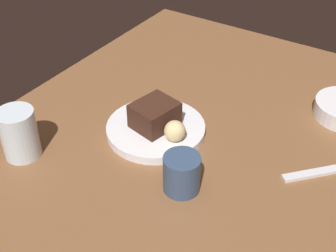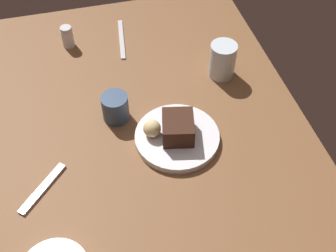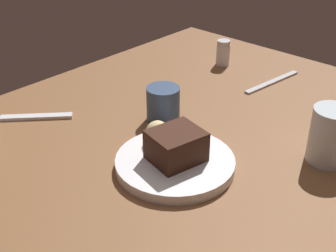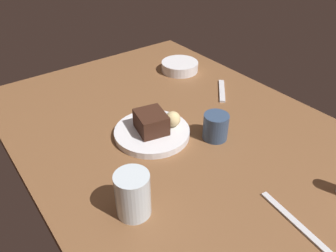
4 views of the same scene
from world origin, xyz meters
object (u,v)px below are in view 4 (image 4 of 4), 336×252
Objects in this scene: water_glass at (133,194)px; side_bowl at (180,66)px; dessert_plate at (152,132)px; coffee_cup at (216,127)px; bread_roll at (173,119)px; dessert_spoon at (222,91)px; chocolate_cake_slice at (151,122)px; butter_knife at (296,223)px.

water_glass is 0.74× the size of side_bowl.
dessert_plate is 17.77cm from coffee_cup.
bread_roll is 30.76cm from water_glass.
coffee_cup is 0.49× the size of dessert_spoon.
bread_roll is (1.80, 5.92, 3.14)cm from dessert_plate.
chocolate_cake_slice is 17.69cm from coffee_cup.
butter_knife is (43.01, 6.26, -0.69)cm from dessert_plate.
side_bowl is 1.89× the size of coffee_cup.
bread_roll is at bearing -41.42° from side_bowl.
bread_roll is at bearing -30.69° from dessert_spoon.
water_glass is 0.69× the size of dessert_spoon.
coffee_cup reaches higher than dessert_spoon.
chocolate_cake_slice is at bearing -129.71° from coffee_cup.
water_glass is at bearing 54.75° from butter_knife.
chocolate_cake_slice is 1.99× the size of bread_roll.
water_glass reaches higher than dessert_plate.
bread_roll is at bearing -141.85° from coffee_cup.
water_glass is (20.27, -18.43, 0.55)cm from chocolate_cake_slice.
water_glass is at bearing -52.97° from bread_roll.
chocolate_cake_slice reaches higher than dessert_spoon.
bread_roll is 12.12cm from coffee_cup.
coffee_cup is (11.29, 13.59, -0.93)cm from chocolate_cake_slice.
dessert_spoon is (-6.38, 33.61, -0.59)cm from dessert_plate.
dessert_plate is 2.87× the size of coffee_cup.
dessert_spoon is at bearing 106.46° from bread_roll.
butter_knife is at bearing 13.89° from dessert_spoon.
dessert_spoon is at bearing 100.75° from dessert_plate.
water_glass is at bearing -74.33° from coffee_cup.
side_bowl is (-48.42, 50.93, -3.36)cm from water_glass.
dessert_spoon is at bearing -21.83° from butter_knife.
water_glass is at bearing -42.51° from dessert_plate.
dessert_plate is at bearing 102.13° from chocolate_cake_slice.
bread_roll is 29.11cm from dessert_spoon.
chocolate_cake_slice is (0.04, -0.19, 3.68)cm from dessert_plate.
coffee_cup is at bearing 49.80° from dessert_plate.
dessert_plate is at bearing -106.90° from bread_roll.
side_bowl is (-28.16, 32.50, -2.81)cm from chocolate_cake_slice.
bread_roll is at bearing 7.61° from butter_knife.
water_glass is at bearing -46.45° from side_bowl.
water_glass reaches higher than side_bowl.
dessert_spoon is at bearing 117.07° from water_glass.
coffee_cup is 27.07cm from dessert_spoon.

